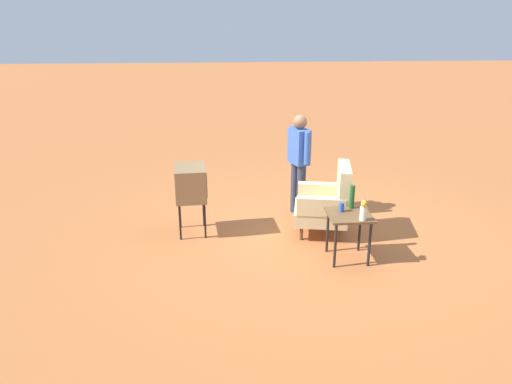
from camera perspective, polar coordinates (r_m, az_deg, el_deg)
name	(u,v)px	position (r m, az deg, el deg)	size (l,w,h in m)	color
ground_plane	(309,226)	(7.56, 6.28, -4.05)	(60.00, 60.00, 0.00)	#AD6033
armchair	(328,202)	(7.18, 8.44, -1.19)	(0.90, 0.91, 1.06)	brown
side_table	(349,221)	(6.44, 10.92, -3.37)	(0.56, 0.56, 0.64)	black
tv_on_stand	(191,183)	(7.09, -7.70, 1.03)	(0.63, 0.49, 1.03)	black
person_standing	(299,159)	(7.73, 5.07, 3.93)	(0.54, 0.33, 1.64)	#2D3347
bottle_wine_green	(352,197)	(6.56, 11.24, -0.55)	(0.07, 0.07, 0.32)	#1E5623
soda_can_blue	(342,207)	(6.45, 10.07, -1.76)	(0.07, 0.07, 0.12)	blue
flower_vase	(364,209)	(6.20, 12.57, -1.99)	(0.14, 0.10, 0.27)	silver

